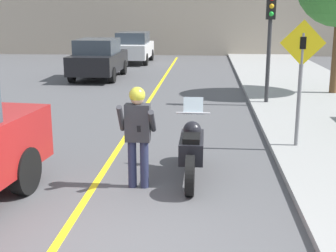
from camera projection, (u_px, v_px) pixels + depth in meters
The scene contains 9 objects.
ground_plane at pixel (102, 250), 5.72m from camera, with size 80.00×80.00×0.00m, color #4C4C4F.
road_center_line at pixel (131, 129), 11.57m from camera, with size 0.12×36.00×0.01m.
building_backdrop at pixel (188, 3), 30.07m from camera, with size 28.00×1.20×6.61m.
motorcycle at pixel (192, 149), 8.10m from camera, with size 0.62×2.27×1.31m.
person_biker at pixel (138, 127), 7.51m from camera, with size 0.59×0.46×1.68m.
crossing_sign at pixel (301, 71), 9.37m from camera, with size 0.91×0.08×2.56m.
traffic_light at pixel (270, 27), 13.78m from camera, with size 0.26×0.30×3.23m.
parked_car_black at pixel (98, 58), 19.92m from camera, with size 1.88×4.20×1.68m.
parked_car_white at pixel (133, 47), 25.87m from camera, with size 1.88×4.20×1.68m.
Camera 1 is at (1.23, -5.10, 2.85)m, focal length 50.00 mm.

